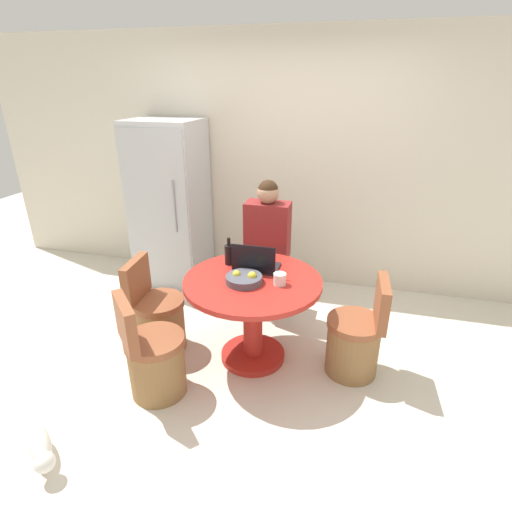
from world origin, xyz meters
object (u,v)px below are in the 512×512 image
refrigerator (170,205)px  cat (40,447)px  laptop (256,264)px  fruit_bowl (244,279)px  chair_left_side (158,319)px  person_seated (268,243)px  chair_right_side (356,341)px  dining_table (253,304)px  bottle (229,254)px  chair_near_left_corner (154,360)px

refrigerator → cat: size_ratio=4.53×
refrigerator → laptop: size_ratio=5.04×
fruit_bowl → chair_left_side: bearing=180.0°
person_seated → laptop: size_ratio=3.80×
chair_left_side → person_seated: person_seated is taller
laptop → fruit_bowl: size_ratio=1.27×
refrigerator → laptop: (1.23, -1.02, -0.10)m
refrigerator → chair_right_side: bearing=-29.1°
refrigerator → chair_left_side: size_ratio=2.19×
dining_table → person_seated: person_seated is taller
bottle → refrigerator: bearing=135.7°
refrigerator → bottle: 1.39m
chair_left_side → person_seated: bearing=-47.2°
chair_left_side → chair_right_side: (1.61, 0.11, 0.00)m
dining_table → fruit_bowl: bearing=-124.7°
dining_table → cat: size_ratio=2.73×
dining_table → chair_left_side: size_ratio=1.32×
person_seated → fruit_bowl: 0.82m
fruit_bowl → refrigerator: bearing=133.8°
chair_near_left_corner → person_seated: 1.49m
bottle → cat: size_ratio=0.59×
cat → chair_left_side: bearing=120.8°
chair_right_side → cat: size_ratio=2.07×
dining_table → chair_right_side: size_ratio=1.32×
chair_left_side → person_seated: 1.20m
dining_table → person_seated: (-0.05, 0.75, 0.21)m
fruit_bowl → bottle: bottle is taller
dining_table → chair_right_side: chair_right_side is taller
person_seated → cat: size_ratio=3.41×
chair_left_side → chair_right_side: bearing=-91.0°
chair_right_side → cat: (-1.79, -1.31, -0.18)m
chair_left_side → bottle: bearing=-67.1°
refrigerator → dining_table: (1.25, -1.19, -0.37)m
dining_table → fruit_bowl: size_ratio=3.87×
chair_near_left_corner → chair_left_side: (-0.23, 0.50, 0.00)m
chair_left_side → fruit_bowl: fruit_bowl is taller
dining_table → laptop: (-0.02, 0.16, 0.27)m
cat → chair_right_side: bearing=75.2°
chair_right_side → chair_left_side: bearing=-89.0°
refrigerator → fruit_bowl: (1.20, -1.26, -0.12)m
chair_near_left_corner → laptop: size_ratio=2.31×
chair_left_side → bottle: (0.55, 0.29, 0.54)m
laptop → refrigerator: bearing=-39.7°
chair_left_side → cat: bearing=167.0°
dining_table → bottle: 0.46m
chair_left_side → bottle: 0.82m
person_seated → bottle: bearing=69.0°
dining_table → chair_right_side: (0.81, 0.04, -0.23)m
fruit_bowl → bottle: (-0.21, 0.29, 0.06)m
bottle → fruit_bowl: bearing=-53.5°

